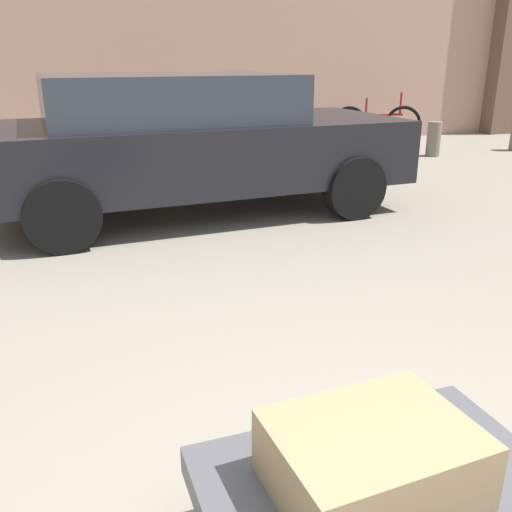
% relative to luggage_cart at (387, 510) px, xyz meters
% --- Properties ---
extents(luggage_cart, '(1.11, 0.82, 0.34)m').
position_rel_luggage_cart_xyz_m(luggage_cart, '(0.00, 0.00, 0.00)').
color(luggage_cart, '#4C4C51').
rests_on(luggage_cart, ground_plane).
extents(suitcase_tan_front_right, '(0.61, 0.47, 0.22)m').
position_rel_luggage_cart_xyz_m(suitcase_tan_front_right, '(-0.05, 0.03, 0.18)').
color(suitcase_tan_front_right, '#9E7F56').
rests_on(suitcase_tan_front_right, luggage_cart).
extents(parked_car, '(4.37, 2.05, 1.42)m').
position_rel_luggage_cart_xyz_m(parked_car, '(0.47, 4.58, 0.49)').
color(parked_car, black).
rests_on(parked_car, ground_plane).
extents(bicycle_leaning, '(1.72, 0.51, 0.96)m').
position_rel_luggage_cart_xyz_m(bicycle_leaning, '(4.88, 8.16, 0.10)').
color(bicycle_leaning, black).
rests_on(bicycle_leaning, ground_plane).
extents(bollard_kerb_near, '(0.23, 0.23, 0.57)m').
position_rel_luggage_cart_xyz_m(bollard_kerb_near, '(2.21, 6.74, 0.02)').
color(bollard_kerb_near, '#72665B').
rests_on(bollard_kerb_near, ground_plane).
extents(bollard_kerb_mid, '(0.23, 0.23, 0.57)m').
position_rel_luggage_cart_xyz_m(bollard_kerb_mid, '(3.46, 6.74, 0.02)').
color(bollard_kerb_mid, '#72665B').
rests_on(bollard_kerb_mid, ground_plane).
extents(bollard_kerb_far, '(0.23, 0.23, 0.57)m').
position_rel_luggage_cart_xyz_m(bollard_kerb_far, '(5.14, 6.74, 0.02)').
color(bollard_kerb_far, '#72665B').
rests_on(bollard_kerb_far, ground_plane).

